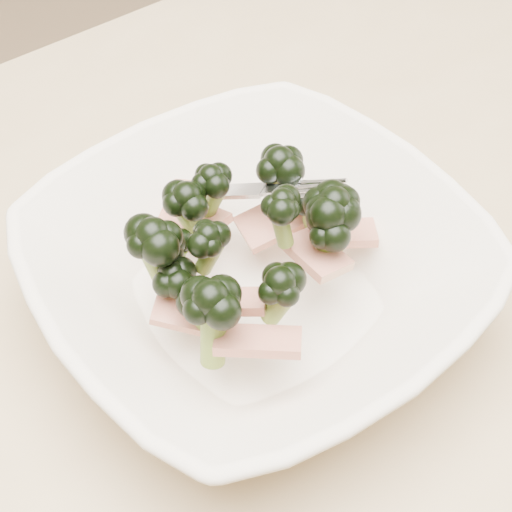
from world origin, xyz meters
The scene contains 2 objects.
dining_table centered at (0.00, 0.00, 0.65)m, with size 1.20×0.80×0.75m.
broccoli_dish centered at (0.08, 0.00, 0.79)m, with size 0.31×0.31×0.12m.
Camera 1 is at (-0.12, -0.25, 1.17)m, focal length 50.00 mm.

